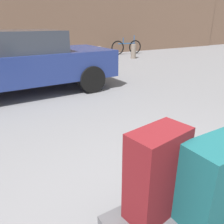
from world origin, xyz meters
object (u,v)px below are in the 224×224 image
at_px(bicycle_leaning, 127,47).
at_px(bollard_kerb_near, 72,56).
at_px(suitcase_teal_stacked_top, 214,182).
at_px(bollard_kerb_mid, 99,54).
at_px(suitcase_maroon_front_left, 156,174).
at_px(bollard_kerb_far, 133,51).
at_px(luggage_cart, 200,222).
at_px(parked_car, 16,61).

bearing_deg(bicycle_leaning, bollard_kerb_near, -158.99).
height_order(suitcase_teal_stacked_top, bollard_kerb_mid, suitcase_teal_stacked_top).
relative_size(suitcase_maroon_front_left, suitcase_teal_stacked_top, 1.11).
height_order(bollard_kerb_near, bollard_kerb_far, same).
bearing_deg(bollard_kerb_far, bollard_kerb_near, 180.00).
bearing_deg(bicycle_leaning, bollard_kerb_mid, -149.72).
distance_m(suitcase_maroon_front_left, bollard_kerb_near, 8.25).
bearing_deg(luggage_cart, bollard_kerb_near, 74.52).
relative_size(parked_car, bicycle_leaning, 2.47).
bearing_deg(parked_car, luggage_cart, -85.99).
bearing_deg(bicycle_leaning, suitcase_maroon_front_left, -123.60).
distance_m(suitcase_teal_stacked_top, bicycle_leaning, 11.15).
relative_size(luggage_cart, suitcase_teal_stacked_top, 2.21).
bearing_deg(bollard_kerb_near, bollard_kerb_far, 0.00).
height_order(parked_car, bollard_kerb_mid, parked_car).
bearing_deg(bollard_kerb_mid, bollard_kerb_far, 0.00).
distance_m(suitcase_teal_stacked_top, bollard_kerb_mid, 8.80).
xyz_separation_m(suitcase_maroon_front_left, parked_car, (-0.07, 4.69, 0.10)).
bearing_deg(bollard_kerb_near, parked_car, -129.06).
bearing_deg(bollard_kerb_far, parked_car, -150.74).
height_order(parked_car, bollard_kerb_far, parked_car).
relative_size(suitcase_maroon_front_left, parked_car, 0.15).
bearing_deg(bollard_kerb_mid, suitcase_teal_stacked_top, -113.20).
height_order(parked_car, bollard_kerb_near, parked_car).
xyz_separation_m(luggage_cart, bicycle_leaning, (5.88, 9.45, 0.11)).
height_order(suitcase_maroon_front_left, bollard_kerb_far, suitcase_maroon_front_left).
distance_m(suitcase_maroon_front_left, bollard_kerb_mid, 8.71).
height_order(suitcase_teal_stacked_top, bollard_kerb_near, suitcase_teal_stacked_top).
xyz_separation_m(parked_car, bollard_kerb_far, (5.66, 3.17, -0.44)).
relative_size(suitcase_teal_stacked_top, bicycle_leaning, 0.32).
relative_size(luggage_cart, bicycle_leaning, 0.71).
bearing_deg(bicycle_leaning, parked_car, -143.70).
distance_m(luggage_cart, suitcase_maroon_front_left, 0.51).
bearing_deg(parked_car, bollard_kerb_mid, 39.67).
bearing_deg(parked_car, suitcase_maroon_front_left, -89.14).
relative_size(luggage_cart, bollard_kerb_far, 1.95).
relative_size(luggage_cart, bollard_kerb_near, 1.95).
distance_m(luggage_cart, parked_car, 4.92).
relative_size(parked_car, bollard_kerb_near, 6.72).
bearing_deg(suitcase_maroon_front_left, bollard_kerb_mid, 55.97).
bearing_deg(bollard_kerb_near, suitcase_teal_stacked_top, -105.32).
distance_m(luggage_cart, bollard_kerb_near, 8.35).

